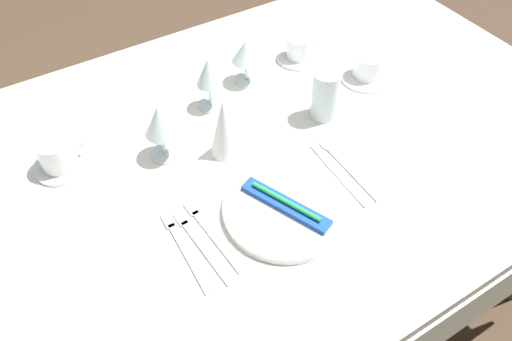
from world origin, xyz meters
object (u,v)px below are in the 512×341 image
at_px(dinner_plate, 285,209).
at_px(fork_inner, 199,243).
at_px(spoon_soup, 342,161).
at_px(coffee_cup_far, 299,47).
at_px(toothbrush_package, 286,204).
at_px(coffee_cup_right, 57,153).
at_px(drink_tumbler, 325,97).
at_px(fork_outer, 210,232).
at_px(coffee_cup_left, 368,65).
at_px(wine_glass_centre, 246,53).
at_px(napkin_folded, 224,127).
at_px(wine_glass_left, 208,75).
at_px(fork_salad, 183,248).
at_px(dinner_knife, 340,176).
at_px(wine_glass_right, 160,123).

relative_size(dinner_plate, fork_inner, 1.26).
relative_size(spoon_soup, coffee_cup_far, 2.36).
bearing_deg(dinner_plate, toothbrush_package, 90.00).
height_order(toothbrush_package, coffee_cup_right, coffee_cup_right).
relative_size(coffee_cup_right, drink_tumbler, 0.81).
relative_size(fork_outer, coffee_cup_left, 2.12).
bearing_deg(drink_tumbler, wine_glass_centre, 112.68).
relative_size(fork_outer, napkin_folded, 1.36).
height_order(fork_inner, coffee_cup_far, coffee_cup_far).
height_order(toothbrush_package, wine_glass_left, wine_glass_left).
xyz_separation_m(fork_outer, fork_salad, (-0.06, -0.01, 0.00)).
xyz_separation_m(dinner_knife, drink_tumbler, (0.09, 0.19, 0.05)).
relative_size(fork_inner, fork_salad, 0.99).
distance_m(dinner_plate, toothbrush_package, 0.02).
xyz_separation_m(dinner_knife, wine_glass_centre, (-0.00, 0.42, 0.09)).
relative_size(wine_glass_left, wine_glass_right, 0.99).
xyz_separation_m(coffee_cup_far, wine_glass_right, (-0.49, -0.15, 0.06)).
xyz_separation_m(fork_inner, spoon_soup, (0.39, 0.03, 0.00)).
distance_m(coffee_cup_left, wine_glass_right, 0.60).
relative_size(coffee_cup_right, coffee_cup_far, 1.14).
relative_size(fork_salad, coffee_cup_left, 2.15).
distance_m(toothbrush_package, coffee_cup_left, 0.53).
xyz_separation_m(wine_glass_left, wine_glass_right, (-0.18, -0.10, 0.00)).
height_order(toothbrush_package, spoon_soup, toothbrush_package).
bearing_deg(fork_inner, coffee_cup_left, 20.97).
height_order(coffee_cup_left, coffee_cup_right, coffee_cup_right).
relative_size(dinner_plate, wine_glass_centre, 2.12).
relative_size(coffee_cup_left, napkin_folded, 0.64).
distance_m(toothbrush_package, fork_outer, 0.17).
bearing_deg(coffee_cup_far, toothbrush_package, -127.75).
height_order(spoon_soup, coffee_cup_right, coffee_cup_right).
distance_m(fork_outer, spoon_soup, 0.36).
bearing_deg(fork_salad, fork_outer, 4.59).
bearing_deg(coffee_cup_left, wine_glass_right, 177.95).
relative_size(coffee_cup_far, drink_tumbler, 0.72).
bearing_deg(wine_glass_centre, spoon_soup, -85.37).
relative_size(dinner_plate, wine_glass_right, 1.84).
distance_m(fork_inner, napkin_folded, 0.28).
height_order(spoon_soup, wine_glass_centre, wine_glass_centre).
bearing_deg(coffee_cup_right, coffee_cup_far, 5.09).
xyz_separation_m(fork_inner, coffee_cup_far, (0.54, 0.42, 0.04)).
height_order(fork_salad, spoon_soup, spoon_soup).
height_order(fork_outer, spoon_soup, spoon_soup).
relative_size(dinner_plate, spoon_soup, 1.22).
bearing_deg(drink_tumbler, napkin_folded, 177.04).
bearing_deg(fork_inner, coffee_cup_far, 37.96).
bearing_deg(coffee_cup_left, spoon_soup, -139.69).
height_order(dinner_plate, fork_salad, dinner_plate).
relative_size(coffee_cup_right, wine_glass_left, 0.73).
bearing_deg(napkin_folded, spoon_soup, -38.85).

